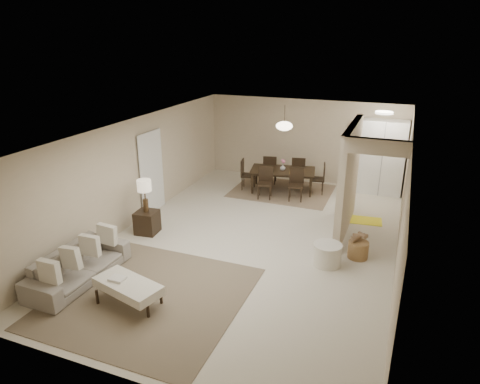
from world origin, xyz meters
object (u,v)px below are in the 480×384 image
at_px(wicker_basket, 358,250).
at_px(dining_table, 282,181).
at_px(round_pouf, 327,255).
at_px(side_table, 147,222).
at_px(pantry_cabinet, 383,157).
at_px(ottoman_bench, 128,286).
at_px(sofa, 78,266).

height_order(wicker_basket, dining_table, dining_table).
bearing_deg(dining_table, round_pouf, -72.98).
distance_m(round_pouf, wicker_basket, 0.74).
height_order(side_table, wicker_basket, side_table).
bearing_deg(round_pouf, wicker_basket, 43.81).
distance_m(side_table, dining_table, 4.35).
height_order(pantry_cabinet, ottoman_bench, pantry_cabinet).
bearing_deg(pantry_cabinet, round_pouf, -97.66).
distance_m(pantry_cabinet, round_pouf, 4.78).
relative_size(pantry_cabinet, ottoman_bench, 1.61).
distance_m(ottoman_bench, dining_table, 6.36).
bearing_deg(dining_table, ottoman_bench, -108.91).
relative_size(pantry_cabinet, side_table, 4.02).
bearing_deg(round_pouf, sofa, -151.64).
bearing_deg(dining_table, pantry_cabinet, 7.91).
height_order(sofa, side_table, sofa).
relative_size(pantry_cabinet, sofa, 1.01).
bearing_deg(side_table, wicker_basket, 6.89).
bearing_deg(wicker_basket, dining_table, 128.18).
xyz_separation_m(sofa, wicker_basket, (4.71, 2.77, -0.13)).
bearing_deg(round_pouf, dining_table, 118.18).
height_order(side_table, dining_table, dining_table).
height_order(side_table, round_pouf, side_table).
bearing_deg(sofa, round_pouf, -60.97).
bearing_deg(ottoman_bench, sofa, -178.34).
height_order(sofa, round_pouf, sofa).
xyz_separation_m(ottoman_bench, round_pouf, (2.87, 2.55, -0.13)).
height_order(pantry_cabinet, wicker_basket, pantry_cabinet).
bearing_deg(pantry_cabinet, sofa, -124.76).
relative_size(ottoman_bench, round_pouf, 2.31).
bearing_deg(side_table, ottoman_bench, -63.39).
height_order(pantry_cabinet, sofa, pantry_cabinet).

